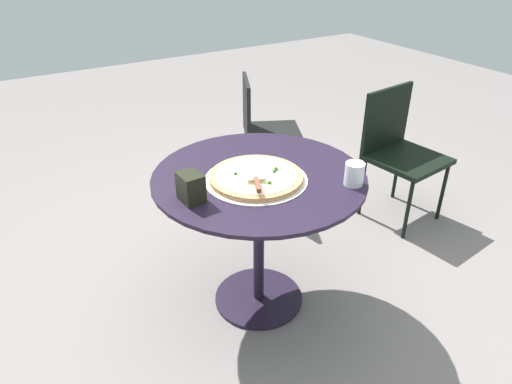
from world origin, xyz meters
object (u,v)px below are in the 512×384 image
at_px(pizza_on_tray, 256,177).
at_px(pizza_server, 256,179).
at_px(drinking_cup, 354,174).
at_px(napkin_dispenser, 191,187).
at_px(patio_chair_near, 399,146).
at_px(patio_table, 259,205).
at_px(patio_chair_far, 263,127).

xyz_separation_m(pizza_on_tray, pizza_server, (-0.07, 0.05, 0.04)).
xyz_separation_m(drinking_cup, napkin_dispenser, (0.24, 0.65, 0.01)).
bearing_deg(patio_chair_near, napkin_dispenser, 101.75).
relative_size(drinking_cup, patio_chair_near, 0.12).
relative_size(napkin_dispenser, patio_chair_near, 0.14).
xyz_separation_m(patio_table, pizza_server, (-0.11, 0.08, 0.21)).
bearing_deg(patio_chair_near, patio_table, 102.79).
bearing_deg(napkin_dispenser, pizza_server, 74.04).
bearing_deg(napkin_dispenser, patio_chair_near, 98.54).
xyz_separation_m(napkin_dispenser, patio_chair_near, (0.32, -1.55, -0.31)).
bearing_deg(drinking_cup, pizza_on_tray, 53.27).
bearing_deg(pizza_server, pizza_on_tray, -31.35).
xyz_separation_m(patio_table, napkin_dispenser, (-0.05, 0.35, 0.22)).
distance_m(patio_table, drinking_cup, 0.46).
bearing_deg(patio_chair_far, patio_chair_near, -140.11).
bearing_deg(napkin_dispenser, drinking_cup, 66.81).
bearing_deg(pizza_on_tray, patio_chair_near, -76.04).
bearing_deg(pizza_server, patio_chair_near, -73.42).
bearing_deg(pizza_on_tray, napkin_dispenser, 92.66).
distance_m(pizza_server, napkin_dispenser, 0.27).
bearing_deg(patio_table, patio_chair_near, -77.21).
xyz_separation_m(patio_table, pizza_on_tray, (-0.03, 0.04, 0.17)).
bearing_deg(patio_table, patio_chair_far, -32.87).
height_order(drinking_cup, patio_chair_near, patio_chair_near).
relative_size(patio_chair_near, patio_chair_far, 1.01).
height_order(pizza_server, patio_chair_far, patio_chair_far).
relative_size(napkin_dispenser, patio_chair_far, 0.14).
height_order(pizza_server, patio_chair_near, patio_chair_near).
height_order(patio_table, pizza_on_tray, pizza_on_tray).
relative_size(pizza_server, napkin_dispenser, 1.77).
xyz_separation_m(patio_chair_near, patio_chair_far, (0.69, 0.58, 0.01)).
bearing_deg(patio_chair_far, patio_table, 147.13).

